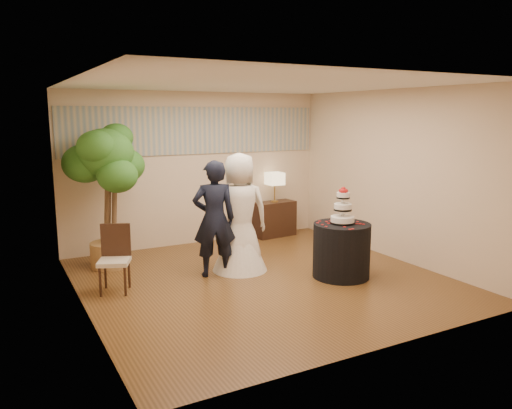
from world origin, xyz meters
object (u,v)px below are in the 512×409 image
cake_table (341,250)px  wedding_cake (343,205)px  bride (240,212)px  ficus_tree (107,195)px  side_chair (114,260)px  groom (214,219)px  console (274,219)px  table_lamp (275,187)px

cake_table → wedding_cake: size_ratio=1.53×
bride → ficus_tree: (-1.73, 1.15, 0.24)m
ficus_tree → side_chair: ficus_tree is taller
side_chair → wedding_cake: bearing=6.7°
groom → side_chair: size_ratio=1.90×
console → cake_table: bearing=-104.3°
cake_table → table_lamp: size_ratio=1.45×
cake_table → side_chair: size_ratio=0.92×
cake_table → ficus_tree: ficus_tree is taller
ficus_tree → side_chair: (-0.20, -1.22, -0.69)m
wedding_cake → ficus_tree: size_ratio=0.24×
groom → bride: size_ratio=0.95×
bride → side_chair: (-1.93, -0.08, -0.46)m
side_chair → groom: bearing=23.7°
console → table_lamp: (0.00, 0.00, 0.64)m
bride → side_chair: 1.99m
ficus_tree → bride: bearing=-33.5°
groom → cake_table: (1.63, -0.94, -0.47)m
wedding_cake → ficus_tree: ficus_tree is taller
console → ficus_tree: (-3.33, -0.51, 0.80)m
bride → wedding_cake: bearing=151.0°
groom → ficus_tree: size_ratio=0.76×
bride → side_chair: bride is taller
groom → console: 2.73m
cake_table → side_chair: side_chair is taller
console → table_lamp: size_ratio=1.43×
groom → side_chair: bearing=15.8°
cake_table → ficus_tree: 3.70m
table_lamp → ficus_tree: ficus_tree is taller
table_lamp → console: bearing=0.0°
console → table_lamp: table_lamp is taller
groom → console: groom is taller
groom → table_lamp: (2.05, 1.72, 0.11)m
wedding_cake → ficus_tree: (-2.91, 2.16, 0.07)m
groom → cake_table: bearing=165.5°
wedding_cake → side_chair: 3.31m
console → side_chair: (-3.53, -1.73, 0.11)m
bride → cake_table: (1.18, -1.01, -0.51)m
bride → ficus_tree: bearing=-22.0°
groom → table_lamp: 2.68m
bride → ficus_tree: 2.09m
ficus_tree → side_chair: bearing=-99.4°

